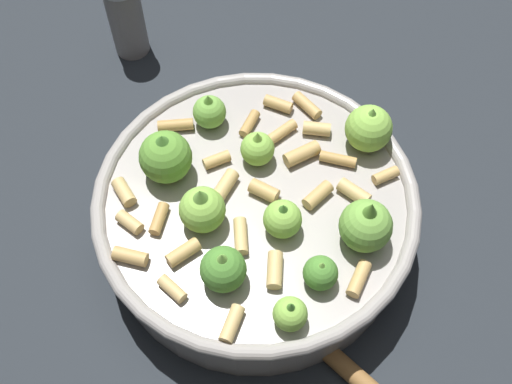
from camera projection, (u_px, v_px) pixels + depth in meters
name	position (u px, v px, depth m)	size (l,w,h in m)	color
ground_plane	(256.00, 233.00, 0.58)	(2.40, 2.40, 0.00)	#23282D
cooking_pan	(257.00, 211.00, 0.54)	(0.28, 0.28, 0.12)	#9E9993
pepper_shaker	(125.00, 15.00, 0.66)	(0.04, 0.04, 0.10)	gray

